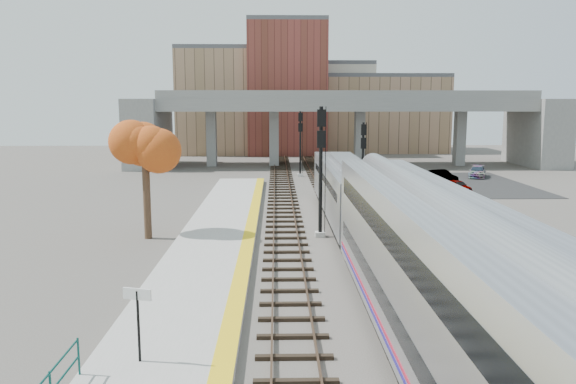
# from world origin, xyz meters

# --- Properties ---
(ground) EXTENTS (160.00, 160.00, 0.00)m
(ground) POSITION_xyz_m (0.00, 0.00, 0.00)
(ground) COLOR #47423D
(ground) RESTS_ON ground
(platform) EXTENTS (4.50, 60.00, 0.35)m
(platform) POSITION_xyz_m (-7.25, 0.00, 0.17)
(platform) COLOR #9E9E99
(platform) RESTS_ON ground
(yellow_strip) EXTENTS (0.70, 60.00, 0.01)m
(yellow_strip) POSITION_xyz_m (-5.35, 0.00, 0.35)
(yellow_strip) COLOR yellow
(yellow_strip) RESTS_ON platform
(tracks) EXTENTS (10.70, 95.00, 0.25)m
(tracks) POSITION_xyz_m (0.93, 12.50, 0.08)
(tracks) COLOR black
(tracks) RESTS_ON ground
(overpass) EXTENTS (54.00, 12.00, 9.50)m
(overpass) POSITION_xyz_m (4.92, 45.00, 5.81)
(overpass) COLOR slate
(overpass) RESTS_ON ground
(buildings_far) EXTENTS (43.00, 21.00, 20.60)m
(buildings_far) POSITION_xyz_m (1.26, 66.57, 7.88)
(buildings_far) COLOR #A37B5F
(buildings_far) RESTS_ON ground
(parking_lot) EXTENTS (14.00, 18.00, 0.04)m
(parking_lot) POSITION_xyz_m (14.00, 28.00, 0.02)
(parking_lot) COLOR black
(parking_lot) RESTS_ON ground
(locomotive) EXTENTS (3.02, 19.05, 4.10)m
(locomotive) POSITION_xyz_m (1.00, 10.48, 2.28)
(locomotive) COLOR #A8AAB2
(locomotive) RESTS_ON ground
(coach) EXTENTS (3.03, 25.00, 5.00)m
(coach) POSITION_xyz_m (1.00, -12.12, 2.80)
(coach) COLOR #A8AAB2
(coach) RESTS_ON ground
(signal_mast_near) EXTENTS (0.60, 0.64, 7.83)m
(signal_mast_near) POSITION_xyz_m (-1.10, 5.91, 4.02)
(signal_mast_near) COLOR #9E9E99
(signal_mast_near) RESTS_ON ground
(signal_mast_mid) EXTENTS (0.60, 0.64, 6.55)m
(signal_mast_mid) POSITION_xyz_m (3.00, 16.16, 3.15)
(signal_mast_mid) COLOR #9E9E99
(signal_mast_mid) RESTS_ON ground
(signal_mast_far) EXTENTS (0.60, 0.64, 7.13)m
(signal_mast_far) POSITION_xyz_m (-1.10, 34.04, 3.55)
(signal_mast_far) COLOR #9E9E99
(signal_mast_far) RESTS_ON ground
(station_sign) EXTENTS (0.88, 0.29, 2.27)m
(station_sign) POSITION_xyz_m (-7.88, -11.19, 1.98)
(station_sign) COLOR black
(station_sign) RESTS_ON platform
(tree) EXTENTS (3.60, 3.60, 7.46)m
(tree) POSITION_xyz_m (-11.43, 5.79, 5.54)
(tree) COLOR #382619
(tree) RESTS_ON ground
(car_a) EXTENTS (2.00, 3.38, 1.08)m
(car_a) POSITION_xyz_m (12.75, 22.77, 0.58)
(car_a) COLOR #99999E
(car_a) RESTS_ON parking_lot
(car_b) EXTENTS (2.68, 4.11, 1.28)m
(car_b) POSITION_xyz_m (12.98, 28.76, 0.68)
(car_b) COLOR #99999E
(car_b) RESTS_ON parking_lot
(car_c) EXTENTS (3.13, 4.51, 1.21)m
(car_c) POSITION_xyz_m (18.09, 32.80, 0.65)
(car_c) COLOR #99999E
(car_c) RESTS_ON parking_lot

